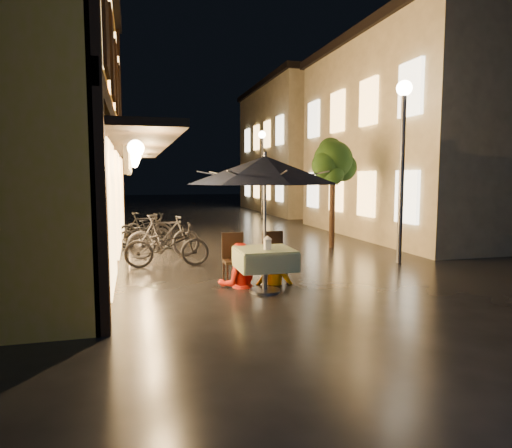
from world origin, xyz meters
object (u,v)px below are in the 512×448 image
object	(u,v)px
person_yellow	(274,247)
bicycle_0	(167,245)
streetlamp_near	(403,138)
cafe_table	(265,259)
table_lantern	(267,242)
person_orange	(238,244)
patio_umbrella	(265,170)

from	to	relation	value
person_yellow	bicycle_0	xyz separation A→B (m)	(-1.85, 2.17, -0.21)
streetlamp_near	person_yellow	world-z (taller)	streetlamp_near
cafe_table	bicycle_0	distance (m)	3.12
person_yellow	table_lantern	bearing A→B (deg)	76.04
cafe_table	person_orange	distance (m)	0.68
table_lantern	cafe_table	bearing A→B (deg)	90.00
streetlamp_near	person_orange	distance (m)	4.88
cafe_table	person_yellow	size ratio (longest dim) A/B	0.71
table_lantern	person_orange	size ratio (longest dim) A/B	0.16
streetlamp_near	person_orange	world-z (taller)	streetlamp_near
cafe_table	person_yellow	bearing A→B (deg)	57.86
person_yellow	streetlamp_near	bearing A→B (deg)	-148.08
streetlamp_near	table_lantern	xyz separation A→B (m)	(-3.84, -1.99, -2.00)
bicycle_0	streetlamp_near	bearing A→B (deg)	-97.25
patio_umbrella	bicycle_0	bearing A→B (deg)	118.98
patio_umbrella	cafe_table	bearing A→B (deg)	180.00
person_orange	streetlamp_near	bearing A→B (deg)	-162.69
patio_umbrella	person_yellow	xyz separation A→B (m)	(0.35, 0.55, -1.45)
patio_umbrella	table_lantern	distance (m)	1.24
cafe_table	person_yellow	xyz separation A→B (m)	(0.35, 0.55, 0.11)
cafe_table	patio_umbrella	bearing A→B (deg)	0.00
person_orange	cafe_table	bearing A→B (deg)	123.67
patio_umbrella	person_orange	size ratio (longest dim) A/B	1.69
patio_umbrella	streetlamp_near	bearing A→B (deg)	25.39
bicycle_0	table_lantern	bearing A→B (deg)	-150.10
streetlamp_near	person_yellow	bearing A→B (deg)	-160.00
cafe_table	bicycle_0	size ratio (longest dim) A/B	0.53
table_lantern	bicycle_0	size ratio (longest dim) A/B	0.13
person_yellow	bicycle_0	distance (m)	2.86
cafe_table	table_lantern	size ratio (longest dim) A/B	3.96
streetlamp_near	patio_umbrella	distance (m)	4.32
streetlamp_near	patio_umbrella	world-z (taller)	streetlamp_near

